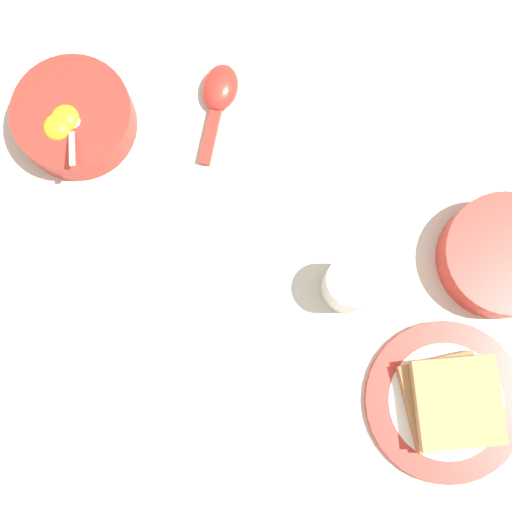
{
  "coord_description": "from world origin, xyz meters",
  "views": [
    {
      "loc": [
        -0.09,
        -0.16,
        0.91
      ],
      "look_at": [
        -0.06,
        -0.01,
        0.02
      ],
      "focal_mm": 50.0,
      "sensor_mm": 36.0,
      "label": 1
    }
  ],
  "objects": [
    {
      "name": "ground_plane",
      "position": [
        0.0,
        0.0,
        0.0
      ],
      "size": [
        3.0,
        3.0,
        0.0
      ],
      "primitive_type": "plane",
      "color": "beige"
    },
    {
      "name": "egg_bowl",
      "position": [
        -0.26,
        0.21,
        0.03
      ],
      "size": [
        0.15,
        0.16,
        0.08
      ],
      "color": "red",
      "rests_on": "ground_plane"
    },
    {
      "name": "toast_plate",
      "position": [
        0.14,
        -0.23,
        0.01
      ],
      "size": [
        0.2,
        0.2,
        0.01
      ],
      "color": "red",
      "rests_on": "ground_plane"
    },
    {
      "name": "toast_sandwich",
      "position": [
        0.14,
        -0.23,
        0.03
      ],
      "size": [
        0.11,
        0.12,
        0.04
      ],
      "color": "#9E7042",
      "rests_on": "toast_plate"
    },
    {
      "name": "soup_spoon",
      "position": [
        -0.07,
        0.21,
        0.01
      ],
      "size": [
        0.08,
        0.14,
        0.03
      ],
      "color": "red",
      "rests_on": "ground_plane"
    },
    {
      "name": "congee_bowl",
      "position": [
        0.24,
        -0.07,
        0.03
      ],
      "size": [
        0.15,
        0.15,
        0.05
      ],
      "color": "red",
      "rests_on": "ground_plane"
    },
    {
      "name": "drinking_cup",
      "position": [
        0.05,
        -0.07,
        0.04
      ],
      "size": [
        0.06,
        0.06,
        0.08
      ],
      "color": "silver",
      "rests_on": "ground_plane"
    }
  ]
}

